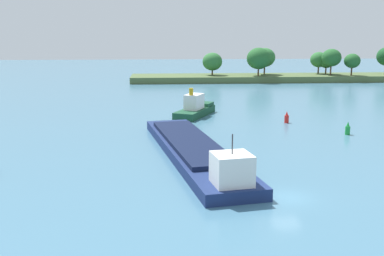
{
  "coord_description": "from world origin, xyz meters",
  "views": [
    {
      "loc": [
        -10.95,
        -38.91,
        14.74
      ],
      "look_at": [
        -6.97,
        25.0,
        1.2
      ],
      "focal_mm": 43.55,
      "sensor_mm": 36.0,
      "label": 1
    }
  ],
  "objects": [
    {
      "name": "channel_buoy_red",
      "position": [
        8.9,
        33.75,
        0.81
      ],
      "size": [
        0.7,
        0.7,
        1.9
      ],
      "color": "red",
      "rests_on": "ground"
    },
    {
      "name": "cargo_barge",
      "position": [
        -7.35,
        13.93,
        0.92
      ],
      "size": [
        11.94,
        33.68,
        5.78
      ],
      "color": "navy",
      "rests_on": "ground"
    },
    {
      "name": "treeline_island",
      "position": [
        26.32,
        96.25,
        3.11
      ],
      "size": [
        88.94,
        12.93,
        9.78
      ],
      "color": "#4C6038",
      "rests_on": "ground"
    },
    {
      "name": "tugboat",
      "position": [
        -5.42,
        41.07,
        1.29
      ],
      "size": [
        8.07,
        11.44,
        5.05
      ],
      "color": "#19472D",
      "rests_on": "ground"
    },
    {
      "name": "channel_buoy_green",
      "position": [
        15.39,
        24.73,
        0.81
      ],
      "size": [
        0.7,
        0.7,
        1.9
      ],
      "color": "green",
      "rests_on": "ground"
    },
    {
      "name": "ground_plane",
      "position": [
        0.0,
        0.0,
        0.0
      ],
      "size": [
        400.0,
        400.0,
        0.0
      ],
      "primitive_type": "plane",
      "color": "teal"
    }
  ]
}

